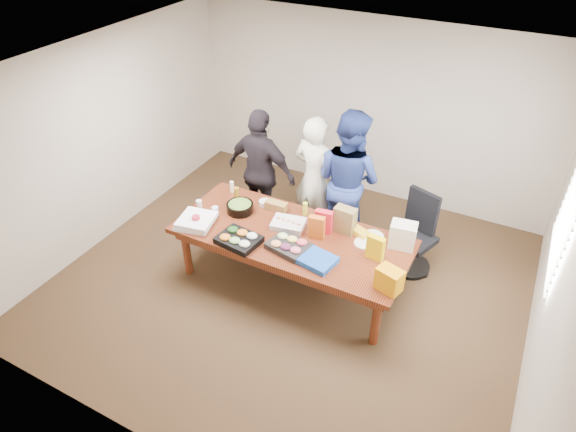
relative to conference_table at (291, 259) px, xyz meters
The scene contains 39 objects.
floor 0.39m from the conference_table, ahead, with size 5.50×5.00×0.02m, color #47301E.
ceiling 2.33m from the conference_table, ahead, with size 5.50×5.00×0.02m, color white.
wall_back 2.68m from the conference_table, 90.00° to the left, with size 5.50×0.04×2.70m, color beige.
wall_front 2.68m from the conference_table, 90.00° to the right, with size 5.50×0.04×2.70m, color beige.
wall_left 2.92m from the conference_table, behind, with size 0.04×5.00×2.70m, color beige.
wall_right 2.92m from the conference_table, ahead, with size 0.04×5.00×2.70m, color beige.
window_panel 3.00m from the conference_table, 12.44° to the left, with size 0.03×1.40×1.10m, color white.
window_blinds 2.97m from the conference_table, 12.62° to the left, with size 0.04×1.36×1.00m, color beige.
conference_table is the anchor object (origin of this frame).
office_chair 1.57m from the conference_table, 37.01° to the left, with size 0.52×0.52×1.02m, color black.
person_center 1.20m from the conference_table, 100.74° to the left, with size 0.65×0.42×1.78m, color white.
person_right 1.28m from the conference_table, 76.99° to the left, with size 0.95×0.74×1.95m, color navy.
person_left 1.37m from the conference_table, 136.01° to the left, with size 1.05×0.44×1.79m, color black.
veggie_tray 0.75m from the conference_table, 138.85° to the right, with size 0.47×0.37×0.07m, color black.
fruit_tray 0.49m from the conference_table, 69.02° to the right, with size 0.45×0.35×0.07m, color black.
sheet_cake 0.44m from the conference_table, 130.58° to the left, with size 0.39×0.29×0.07m, color silver.
salad_bowl 0.91m from the conference_table, behind, with size 0.34×0.34×0.11m, color black.
chip_bag_blue 0.69m from the conference_table, 34.38° to the right, with size 0.43×0.32×0.06m, color #164BA8.
chip_bag_red 0.65m from the conference_table, 35.90° to the left, with size 0.20×0.08×0.30m, color red.
chip_bag_yellow 1.14m from the conference_table, ahead, with size 0.19×0.08×0.29m, color #E3C004.
chip_bag_orange 0.60m from the conference_table, 17.10° to the left, with size 0.19×0.08×0.29m, color #CE5E16.
mayo_jar 0.59m from the conference_table, 53.71° to the left, with size 0.09×0.09×0.14m, color white.
mustard_bottle 0.64m from the conference_table, 95.09° to the left, with size 0.06×0.06×0.17m, color yellow.
dressing_bottle 1.09m from the conference_table, 163.18° to the left, with size 0.07×0.07×0.22m, color #8B5717.
ranch_bottle 1.30m from the conference_table, 157.75° to the left, with size 0.05×0.05×0.16m, color #FBF3C7.
banana_bunch 0.90m from the conference_table, 26.98° to the left, with size 0.21×0.12×0.07m, color yellow.
bread_loaf 0.70m from the conference_table, 137.89° to the left, with size 0.28×0.12×0.11m, color olive.
kraft_bag 0.83m from the conference_table, 33.69° to the left, with size 0.25×0.14×0.33m, color olive.
red_cup 1.24m from the conference_table, 161.61° to the right, with size 0.10×0.10×0.13m, color #AB1E2D.
clear_cup_a 1.37m from the conference_table, behind, with size 0.07×0.07×0.10m, color white.
clear_cup_b 1.11m from the conference_table, behind, with size 0.08×0.08×0.12m, color silver.
pizza_box_lower 1.25m from the conference_table, 162.56° to the right, with size 0.41×0.41×0.05m, color white.
pizza_box_upper 1.25m from the conference_table, 162.54° to the right, with size 0.41×0.41×0.05m, color white.
plate_a 0.94m from the conference_table, 16.09° to the left, with size 0.24×0.24×0.01m, color silver.
plate_b 1.03m from the conference_table, 24.95° to the left, with size 0.25×0.25×0.02m, color white.
dip_bowl_a 0.80m from the conference_table, 41.39° to the left, with size 0.14×0.14×0.06m, color #EDDFC5.
dip_bowl_b 0.82m from the conference_table, 145.92° to the left, with size 0.15×0.15×0.06m, color silver.
grocery_bag_white 1.38m from the conference_table, 17.82° to the left, with size 0.29×0.20×0.31m, color silver.
grocery_bag_yellow 1.44m from the conference_table, 15.43° to the right, with size 0.26×0.18×0.26m, color orange.
Camera 1 is at (2.12, -4.16, 4.35)m, focal length 31.15 mm.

